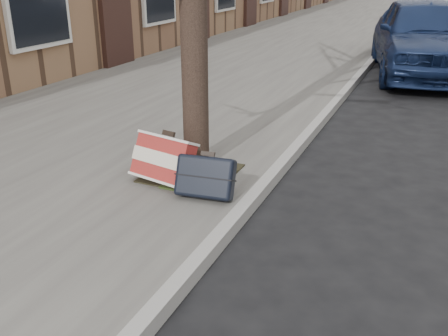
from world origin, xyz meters
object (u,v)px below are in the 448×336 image
at_px(suitcase_navy, 205,176).
at_px(car_near_mid, 426,24).
at_px(suitcase_red, 163,160).
at_px(car_near_front, 424,36).

relative_size(suitcase_navy, car_near_mid, 0.14).
bearing_deg(car_near_mid, suitcase_red, -97.01).
distance_m(suitcase_navy, car_near_mid, 10.96).
xyz_separation_m(suitcase_navy, car_near_mid, (1.32, 10.88, 0.31)).
relative_size(suitcase_red, car_near_mid, 0.16).
bearing_deg(car_near_mid, suitcase_navy, -94.19).
height_order(car_near_front, car_near_mid, car_near_front).
bearing_deg(suitcase_red, car_near_front, 86.58).
bearing_deg(car_near_front, car_near_mid, 81.09).
distance_m(suitcase_red, car_near_mid, 10.89).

